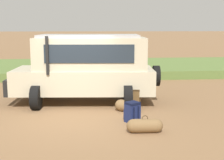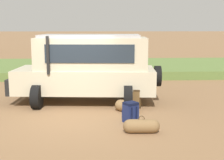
% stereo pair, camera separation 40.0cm
% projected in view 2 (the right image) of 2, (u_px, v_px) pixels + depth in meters
% --- Properties ---
extents(ground_plane, '(320.00, 320.00, 0.00)m').
position_uv_depth(ground_plane, '(73.00, 119.00, 9.26)').
color(ground_plane, olive).
extents(grass_bank, '(120.00, 7.00, 0.44)m').
position_uv_depth(grass_bank, '(84.00, 68.00, 19.07)').
color(grass_bank, '#5B7538').
rests_on(grass_bank, ground_plane).
extents(safari_vehicle, '(5.43, 3.00, 2.44)m').
position_uv_depth(safari_vehicle, '(88.00, 67.00, 11.14)').
color(safari_vehicle, beige).
rests_on(safari_vehicle, ground_plane).
extents(backpack_beside_front_wheel, '(0.44, 0.39, 0.66)m').
position_uv_depth(backpack_beside_front_wheel, '(135.00, 99.00, 10.47)').
color(backpack_beside_front_wheel, brown).
rests_on(backpack_beside_front_wheel, ground_plane).
extents(backpack_cluster_center, '(0.48, 0.50, 0.59)m').
position_uv_depth(backpack_cluster_center, '(130.00, 112.00, 8.94)').
color(backpack_cluster_center, navy).
rests_on(backpack_cluster_center, ground_plane).
extents(duffel_bag_low_black_case, '(0.75, 0.65, 0.48)m').
position_uv_depth(duffel_bag_low_black_case, '(127.00, 106.00, 10.02)').
color(duffel_bag_low_black_case, brown).
rests_on(duffel_bag_low_black_case, ground_plane).
extents(duffel_bag_soft_canvas, '(0.96, 0.38, 0.46)m').
position_uv_depth(duffel_bag_soft_canvas, '(141.00, 126.00, 8.05)').
color(duffel_bag_soft_canvas, brown).
rests_on(duffel_bag_soft_canvas, ground_plane).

